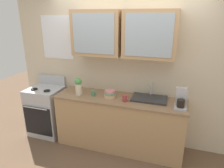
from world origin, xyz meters
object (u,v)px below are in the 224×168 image
cup_near_sink (125,98)px  cup_near_bowls (93,93)px  coffee_maker (181,100)px  stove_range (47,110)px  bowl_stack (110,94)px  vase (78,86)px  sink_faucet (149,98)px

cup_near_sink → cup_near_bowls: (-0.55, 0.05, -0.01)m
cup_near_sink → coffee_maker: size_ratio=0.39×
stove_range → bowl_stack: (1.27, -0.02, 0.50)m
vase → cup_near_sink: (0.81, -0.03, -0.10)m
cup_near_sink → sink_faucet: bearing=28.7°
stove_range → cup_near_bowls: 1.11m
bowl_stack → cup_near_bowls: bearing=-174.3°
stove_range → sink_faucet: (1.89, 0.09, 0.46)m
sink_faucet → vase: size_ratio=1.88×
stove_range → cup_near_sink: stove_range is taller
bowl_stack → cup_near_bowls: size_ratio=1.91×
vase → cup_near_bowls: size_ratio=2.92×
bowl_stack → vase: 0.55m
vase → sink_faucet: bearing=7.8°
stove_range → cup_near_bowls: stove_range is taller
stove_range → vase: bearing=-5.2°
stove_range → bowl_stack: bearing=-0.8°
bowl_stack → cup_near_sink: bowl_stack is taller
bowl_stack → cup_near_sink: size_ratio=1.69×
sink_faucet → coffee_maker: bearing=-17.4°
sink_faucet → bowl_stack: bearing=-170.1°
sink_faucet → cup_near_bowls: bearing=-171.4°
sink_faucet → bowl_stack: (-0.62, -0.11, 0.04)m
bowl_stack → coffee_maker: coffee_maker is taller
coffee_maker → stove_range: bearing=178.6°
vase → cup_near_sink: bearing=-2.3°
cup_near_sink → coffee_maker: coffee_maker is taller
bowl_stack → cup_near_bowls: (-0.28, -0.03, -0.01)m
stove_range → bowl_stack: stove_range is taller
bowl_stack → coffee_maker: (1.09, -0.04, 0.05)m
vase → coffee_maker: 1.63m
bowl_stack → vase: size_ratio=0.65×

